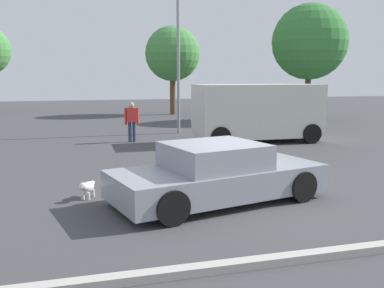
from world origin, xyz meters
The scene contains 9 objects.
ground_plane centered at (0.00, 0.00, 0.00)m, with size 80.00×80.00×0.00m, color #424244.
sedan_foreground centered at (-0.32, -0.10, 0.57)m, with size 4.71×2.81×1.22m.
dog centered at (-2.90, 0.82, 0.25)m, with size 0.38×0.56×0.40m.
van_white centered at (3.89, 7.30, 1.22)m, with size 4.92×2.20×2.26m.
pedestrian centered at (-0.87, 8.62, 0.92)m, with size 0.57×0.27×1.56m.
parking_curb centered at (0.00, -3.22, 0.06)m, with size 9.71×0.20×0.12m, color #B7B2A8.
light_post_near centered at (1.55, 10.74, 4.50)m, with size 0.44×0.44×6.67m.
tree_back_center centered at (10.42, 14.68, 4.55)m, with size 4.39×4.39×6.75m.
tree_back_right centered at (3.53, 20.40, 4.05)m, with size 3.66×3.66×5.90m.
Camera 1 is at (-3.16, -8.34, 2.57)m, focal length 40.51 mm.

